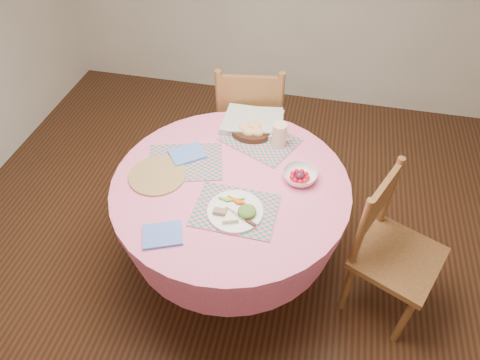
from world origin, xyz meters
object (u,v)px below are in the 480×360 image
object	(u,v)px
bread_bowl	(251,131)
chair_right	(390,248)
wicker_trivet	(157,175)
latte_mug	(280,135)
dinner_plate	(236,211)
dining_table	(231,208)
chair_back	(250,122)
fruit_bowl	(300,176)

from	to	relation	value
bread_bowl	chair_right	bearing A→B (deg)	-27.10
wicker_trivet	latte_mug	distance (m)	0.70
dinner_plate	latte_mug	bearing A→B (deg)	77.71
wicker_trivet	latte_mug	xyz separation A→B (m)	(0.58, 0.39, 0.07)
dining_table	bread_bowl	bearing A→B (deg)	86.00
bread_bowl	dining_table	bearing A→B (deg)	-94.00
dinner_plate	bread_bowl	bearing A→B (deg)	94.65
wicker_trivet	latte_mug	bearing A→B (deg)	33.82
dining_table	dinner_plate	xyz separation A→B (m)	(0.08, -0.20, 0.22)
dining_table	chair_back	distance (m)	0.82
chair_right	dinner_plate	distance (m)	0.86
chair_right	chair_back	xyz separation A→B (m)	(-0.93, 0.85, 0.04)
dining_table	wicker_trivet	size ratio (longest dim) A/B	4.13
dinner_plate	chair_back	bearing A→B (deg)	97.80
wicker_trivet	fruit_bowl	bearing A→B (deg)	10.58
dining_table	chair_right	world-z (taller)	chair_right
dinner_plate	bread_bowl	xyz separation A→B (m)	(-0.05, 0.60, 0.01)
latte_mug	dinner_plate	bearing A→B (deg)	-102.29
chair_back	latte_mug	bearing A→B (deg)	110.51
chair_right	chair_back	bearing A→B (deg)	72.16
dining_table	latte_mug	xyz separation A→B (m)	(0.20, 0.35, 0.27)
chair_back	fruit_bowl	distance (m)	0.87
chair_back	wicker_trivet	world-z (taller)	chair_back
dining_table	fruit_bowl	distance (m)	0.42
chair_back	chair_right	bearing A→B (deg)	128.95
chair_back	latte_mug	distance (m)	0.62
dinner_plate	bread_bowl	distance (m)	0.60
chair_back	latte_mug	size ratio (longest dim) A/B	7.28
chair_right	latte_mug	world-z (taller)	chair_right
dining_table	dinner_plate	world-z (taller)	dinner_plate
chair_right	dinner_plate	bearing A→B (deg)	126.82
latte_mug	fruit_bowl	distance (m)	0.30
bread_bowl	latte_mug	bearing A→B (deg)	-15.54
bread_bowl	fruit_bowl	xyz separation A→B (m)	(0.32, -0.30, -0.01)
chair_back	dining_table	bearing A→B (deg)	85.73
bread_bowl	latte_mug	distance (m)	0.18
bread_bowl	latte_mug	xyz separation A→B (m)	(0.17, -0.05, 0.04)
chair_back	dinner_plate	distance (m)	1.06
dining_table	latte_mug	distance (m)	0.49
dinner_plate	fruit_bowl	bearing A→B (deg)	48.34
fruit_bowl	dinner_plate	bearing A→B (deg)	-131.66
chair_right	bread_bowl	world-z (taller)	chair_right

